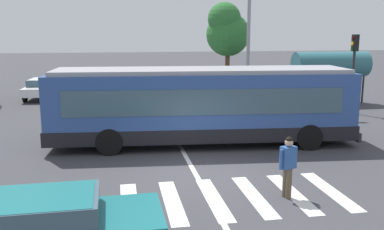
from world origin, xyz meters
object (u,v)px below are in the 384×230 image
(parked_car_red, at_px, (83,87))
(pedestrian_crossing_street, at_px, (288,164))
(parked_car_white, at_px, (43,87))
(parked_car_blue, at_px, (127,86))
(city_transit_bus, at_px, (202,106))
(traffic_light_far_corner, at_px, (354,61))
(bus_stop_shelter, at_px, (331,65))
(parked_car_black, at_px, (241,84))
(twin_arm_street_lamp, at_px, (249,5))
(parked_car_champagne, at_px, (162,84))
(background_tree_right, at_px, (227,30))
(parked_car_silver, at_px, (200,84))
(foreground_sedan, at_px, (47,224))

(parked_car_red, bearing_deg, pedestrian_crossing_street, -70.29)
(parked_car_white, bearing_deg, parked_car_blue, -4.03)
(city_transit_bus, height_order, traffic_light_far_corner, traffic_light_far_corner)
(bus_stop_shelter, bearing_deg, parked_car_black, 130.67)
(parked_car_red, bearing_deg, city_transit_bus, -66.82)
(twin_arm_street_lamp, bearing_deg, city_transit_bus, -119.45)
(parked_car_champagne, relative_size, traffic_light_far_corner, 1.08)
(background_tree_right, bearing_deg, parked_car_blue, -158.51)
(bus_stop_shelter, bearing_deg, pedestrian_crossing_street, -121.50)
(parked_car_champagne, distance_m, bus_stop_shelter, 11.39)
(parked_car_champagne, distance_m, traffic_light_far_corner, 12.99)
(twin_arm_street_lamp, bearing_deg, parked_car_black, 76.81)
(parked_car_blue, bearing_deg, bus_stop_shelter, -22.33)
(parked_car_white, height_order, traffic_light_far_corner, traffic_light_far_corner)
(pedestrian_crossing_street, distance_m, parked_car_silver, 18.98)
(parked_car_champagne, bearing_deg, traffic_light_far_corner, -41.71)
(parked_car_blue, bearing_deg, parked_car_silver, -0.12)
(parked_car_red, xyz_separation_m, twin_arm_street_lamp, (9.76, -5.51, 5.15))
(parked_car_white, distance_m, parked_car_blue, 5.60)
(parked_car_blue, bearing_deg, background_tree_right, 21.49)
(foreground_sedan, height_order, traffic_light_far_corner, traffic_light_far_corner)
(parked_car_white, bearing_deg, parked_car_silver, -2.16)
(parked_car_silver, relative_size, traffic_light_far_corner, 1.08)
(parked_car_white, xyz_separation_m, parked_car_red, (2.68, -0.51, 0.00))
(parked_car_white, xyz_separation_m, traffic_light_far_corner, (17.66, -8.47, 2.15))
(city_transit_bus, distance_m, parked_car_blue, 13.37)
(city_transit_bus, distance_m, parked_car_black, 14.06)
(city_transit_bus, distance_m, background_tree_right, 17.25)
(bus_stop_shelter, bearing_deg, foreground_sedan, -131.89)
(parked_car_black, distance_m, traffic_light_far_corner, 9.09)
(pedestrian_crossing_street, height_order, parked_car_black, pedestrian_crossing_street)
(parked_car_silver, xyz_separation_m, bus_stop_shelter, (7.20, -5.06, 1.65))
(foreground_sedan, xyz_separation_m, traffic_light_far_corner, (14.17, 13.10, 2.15))
(foreground_sedan, xyz_separation_m, parked_car_champagne, (4.61, 21.62, 0.00))
(parked_car_white, xyz_separation_m, parked_car_silver, (10.72, -0.40, 0.00))
(pedestrian_crossing_street, bearing_deg, twin_arm_street_lamp, 77.25)
(parked_car_silver, relative_size, twin_arm_street_lamp, 0.48)
(pedestrian_crossing_street, xyz_separation_m, foreground_sedan, (-5.93, -2.22, -0.20))
(foreground_sedan, distance_m, parked_car_black, 23.36)
(pedestrian_crossing_street, height_order, background_tree_right, background_tree_right)
(city_transit_bus, bearing_deg, parked_car_red, 113.18)
(twin_arm_street_lamp, distance_m, background_tree_right, 8.88)
(foreground_sedan, height_order, parked_car_white, same)
(parked_car_silver, relative_size, background_tree_right, 0.70)
(pedestrian_crossing_street, bearing_deg, parked_car_white, 115.97)
(parked_car_silver, distance_m, bus_stop_shelter, 8.96)
(parked_car_white, height_order, parked_car_champagne, same)
(parked_car_red, relative_size, parked_car_black, 1.01)
(parked_car_red, height_order, bus_stop_shelter, bus_stop_shelter)
(twin_arm_street_lamp, bearing_deg, parked_car_champagne, 125.49)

